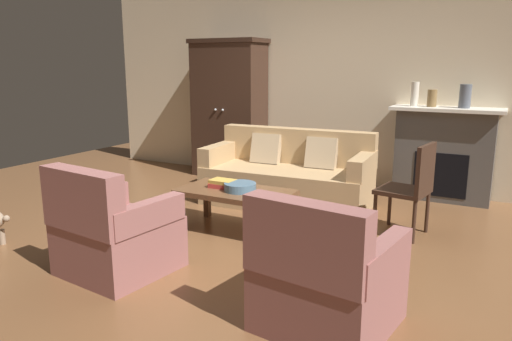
{
  "coord_description": "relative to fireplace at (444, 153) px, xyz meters",
  "views": [
    {
      "loc": [
        2.24,
        -3.79,
        1.62
      ],
      "look_at": [
        -0.03,
        0.48,
        0.55
      ],
      "focal_mm": 33.94,
      "sensor_mm": 36.0,
      "label": 1
    }
  ],
  "objects": [
    {
      "name": "mantel_vase_bronze",
      "position": [
        -0.18,
        -0.02,
        0.65
      ],
      "size": [
        0.11,
        0.11,
        0.2
      ],
      "primitive_type": "cylinder",
      "color": "olive",
      "rests_on": "fireplace"
    },
    {
      "name": "book_stack",
      "position": [
        -1.79,
        -2.14,
        -0.11
      ],
      "size": [
        0.25,
        0.18,
        0.08
      ],
      "color": "#B73833",
      "rests_on": "coffee_table"
    },
    {
      "name": "armoire",
      "position": [
        -2.95,
        -0.08,
        0.42
      ],
      "size": [
        1.06,
        0.57,
        1.96
      ],
      "color": "#382319",
      "rests_on": "ground"
    },
    {
      "name": "coffee_table",
      "position": [
        -1.62,
        -2.17,
        -0.2
      ],
      "size": [
        1.1,
        0.6,
        0.42
      ],
      "color": "brown",
      "rests_on": "ground"
    },
    {
      "name": "couch",
      "position": [
        -1.57,
        -1.04,
        -0.25
      ],
      "size": [
        1.96,
        0.95,
        0.86
      ],
      "color": "tan",
      "rests_on": "ground"
    },
    {
      "name": "mantel_vase_slate",
      "position": [
        0.18,
        -0.02,
        0.69
      ],
      "size": [
        0.13,
        0.13,
        0.27
      ],
      "primitive_type": "cylinder",
      "color": "#565B66",
      "rests_on": "fireplace"
    },
    {
      "name": "back_wall",
      "position": [
        -1.55,
        0.25,
        0.83
      ],
      "size": [
        7.2,
        0.1,
        2.8
      ],
      "primitive_type": "cube",
      "color": "beige",
      "rests_on": "ground"
    },
    {
      "name": "mantel_vase_cream",
      "position": [
        -0.38,
        -0.02,
        0.7
      ],
      "size": [
        0.09,
        0.09,
        0.29
      ],
      "primitive_type": "cylinder",
      "color": "beige",
      "rests_on": "fireplace"
    },
    {
      "name": "ground_plane",
      "position": [
        -1.55,
        -2.3,
        -0.57
      ],
      "size": [
        9.6,
        9.6,
        0.0
      ],
      "primitive_type": "plane",
      "color": "brown"
    },
    {
      "name": "side_chair_wooden",
      "position": [
        -0.08,
        -1.49,
        -0.06
      ],
      "size": [
        0.5,
        0.5,
        0.9
      ],
      "color": "#382319",
      "rests_on": "ground"
    },
    {
      "name": "fireplace",
      "position": [
        0.0,
        0.0,
        0.0
      ],
      "size": [
        1.26,
        0.48,
        1.12
      ],
      "color": "#4C4947",
      "rests_on": "ground"
    },
    {
      "name": "fruit_bowl",
      "position": [
        -1.57,
        -2.17,
        -0.11
      ],
      "size": [
        0.31,
        0.31,
        0.08
      ],
      "primitive_type": "cylinder",
      "color": "slate",
      "rests_on": "coffee_table"
    },
    {
      "name": "armchair_near_right",
      "position": [
        -0.23,
        -3.45,
        -0.25
      ],
      "size": [
        0.86,
        0.86,
        0.88
      ],
      "color": "#935B56",
      "rests_on": "ground"
    },
    {
      "name": "armchair_near_left",
      "position": [
        -1.98,
        -3.45,
        -0.25
      ],
      "size": [
        0.85,
        0.85,
        0.88
      ],
      "color": "#935B56",
      "rests_on": "ground"
    }
  ]
}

